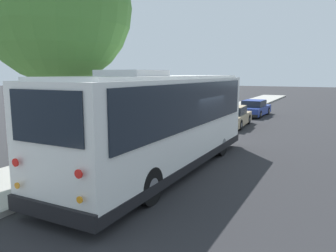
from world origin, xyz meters
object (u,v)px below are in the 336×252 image
at_px(parked_sedan_tan, 233,117).
at_px(parked_sedan_blue, 254,109).
at_px(shuttle_bus, 163,118).
at_px(sign_post_far, 61,161).
at_px(fire_hydrant, 192,122).

distance_m(parked_sedan_tan, parked_sedan_blue, 5.96).
bearing_deg(parked_sedan_blue, shuttle_bus, -175.97).
height_order(sign_post_far, fire_hydrant, sign_post_far).
relative_size(parked_sedan_blue, fire_hydrant, 5.63).
bearing_deg(shuttle_bus, parked_sedan_blue, 2.08).
bearing_deg(sign_post_far, parked_sedan_tan, -6.03).
xyz_separation_m(shuttle_bus, parked_sedan_blue, (16.51, 0.63, -1.25)).
bearing_deg(parked_sedan_blue, parked_sedan_tan, -178.04).
height_order(parked_sedan_blue, sign_post_far, sign_post_far).
bearing_deg(shuttle_bus, parked_sedan_tan, 3.25).
relative_size(shuttle_bus, fire_hydrant, 12.60).
distance_m(shuttle_bus, parked_sedan_blue, 16.57).
bearing_deg(parked_sedan_blue, sign_post_far, 177.71).
relative_size(shuttle_bus, sign_post_far, 8.74).
xyz_separation_m(shuttle_bus, parked_sedan_tan, (10.55, 0.62, -1.22)).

